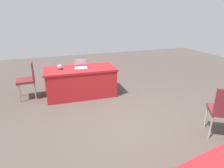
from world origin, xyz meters
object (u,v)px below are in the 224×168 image
chair_back_row (28,78)px  laptop_silver (81,66)px  table_foreground (81,82)px  yarn_ball (60,67)px  scissors_red (98,66)px  chair_by_pillar (224,109)px

chair_back_row → laptop_silver: same height
table_foreground → yarn_ball: (0.50, -0.05, 0.44)m
table_foreground → chair_back_row: size_ratio=1.94×
chair_back_row → scissors_red: size_ratio=5.38×
scissors_red → laptop_silver: bearing=-100.8°
yarn_ball → scissors_red: (-0.99, -0.01, -0.06)m
chair_by_pillar → laptop_silver: 3.38m
laptop_silver → scissors_red: size_ratio=1.94×
chair_back_row → scissors_red: 1.81m
table_foreground → chair_by_pillar: bearing=126.5°
laptop_silver → yarn_ball: 0.53m
table_foreground → chair_back_row: 1.33m
table_foreground → scissors_red: 0.63m
yarn_ball → scissors_red: 1.00m
scissors_red → table_foreground: bearing=-96.6°
chair_back_row → laptop_silver: size_ratio=2.78×
yarn_ball → scissors_red: size_ratio=0.73×
chair_back_row → laptop_silver: 1.36m
table_foreground → yarn_ball: yarn_ball is taller
laptop_silver → table_foreground: bearing=64.1°
table_foreground → scissors_red: scissors_red is taller
table_foreground → scissors_red: bearing=-173.3°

